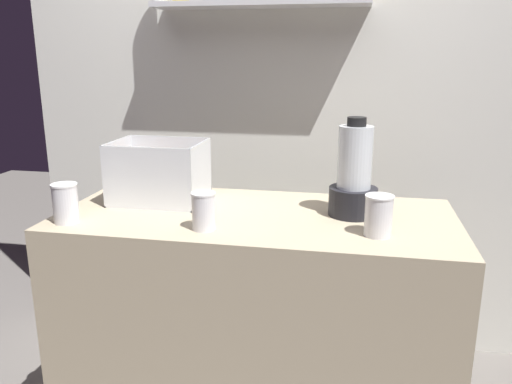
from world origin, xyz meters
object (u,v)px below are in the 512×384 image
(juice_cup_carrot_far_left, at_px, (66,204))
(juice_cup_mango_left, at_px, (204,212))
(blender_pitcher, at_px, (354,178))
(juice_cup_orange_middle, at_px, (378,218))
(carrot_display_bin, at_px, (157,183))

(juice_cup_carrot_far_left, distance_m, juice_cup_mango_left, 0.48)
(blender_pitcher, xyz_separation_m, juice_cup_mango_left, (-0.47, -0.25, -0.08))
(juice_cup_carrot_far_left, xyz_separation_m, juice_cup_orange_middle, (1.03, 0.07, -0.01))
(carrot_display_bin, height_order, juice_cup_carrot_far_left, carrot_display_bin)
(carrot_display_bin, relative_size, juice_cup_orange_middle, 2.61)
(blender_pitcher, bearing_deg, carrot_display_bin, 176.78)
(blender_pitcher, distance_m, juice_cup_carrot_far_left, 0.99)
(blender_pitcher, relative_size, juice_cup_orange_middle, 2.65)
(juice_cup_mango_left, bearing_deg, blender_pitcher, 27.70)
(juice_cup_carrot_far_left, xyz_separation_m, juice_cup_mango_left, (0.48, 0.02, -0.01))
(juice_cup_carrot_far_left, relative_size, juice_cup_orange_middle, 1.03)
(blender_pitcher, relative_size, juice_cup_mango_left, 2.80)
(blender_pitcher, relative_size, juice_cup_carrot_far_left, 2.58)
(carrot_display_bin, distance_m, juice_cup_orange_middle, 0.86)
(juice_cup_carrot_far_left, bearing_deg, juice_cup_mango_left, 2.35)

